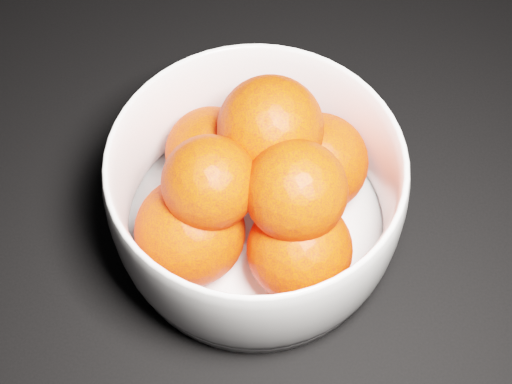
{
  "coord_description": "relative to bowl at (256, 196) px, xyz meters",
  "views": [
    {
      "loc": [
        -0.28,
        -0.54,
        0.55
      ],
      "look_at": [
        -0.25,
        -0.25,
        0.06
      ],
      "focal_mm": 50.0,
      "sensor_mm": 36.0,
      "label": 1
    }
  ],
  "objects": [
    {
      "name": "bowl",
      "position": [
        0.0,
        0.0,
        0.0
      ],
      "size": [
        0.23,
        0.23,
        0.11
      ],
      "rotation": [
        0.0,
        0.0,
        0.4
      ],
      "color": "white",
      "rests_on": "ground"
    },
    {
      "name": "orange_pile",
      "position": [
        0.0,
        -0.0,
        0.01
      ],
      "size": [
        0.19,
        0.18,
        0.13
      ],
      "color": "#F12804",
      "rests_on": "bowl"
    },
    {
      "name": "ground",
      "position": [
        0.25,
        0.25,
        -0.06
      ],
      "size": [
        3.0,
        3.0,
        0.0
      ],
      "primitive_type": "cube",
      "color": "black",
      "rests_on": "ground"
    }
  ]
}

